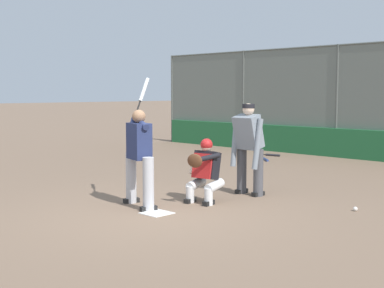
# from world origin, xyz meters

# --- Properties ---
(ground_plane) EXTENTS (160.00, 160.00, 0.00)m
(ground_plane) POSITION_xyz_m (0.00, 0.00, 0.00)
(ground_plane) COLOR #7A604C
(home_plate_marker) EXTENTS (0.43, 0.43, 0.01)m
(home_plate_marker) POSITION_xyz_m (0.00, 0.00, 0.01)
(home_plate_marker) COLOR white
(home_plate_marker) RESTS_ON ground_plane
(bleachers_beyond) EXTENTS (12.62, 3.05, 1.80)m
(bleachers_beyond) POSITION_xyz_m (2.29, -11.76, 0.59)
(bleachers_beyond) COLOR slate
(bleachers_beyond) RESTS_ON ground_plane
(batter_at_plate) EXTENTS (0.90, 0.85, 2.22)m
(batter_at_plate) POSITION_xyz_m (0.60, -0.15, 0.91)
(batter_at_plate) COLOR #B7B7BC
(batter_at_plate) RESTS_ON ground_plane
(catcher_behind_plate) EXTENTS (0.64, 0.75, 1.14)m
(catcher_behind_plate) POSITION_xyz_m (0.04, -1.17, 0.59)
(catcher_behind_plate) COLOR silver
(catcher_behind_plate) RESTS_ON ground_plane
(umpire_home) EXTENTS (0.71, 0.44, 1.75)m
(umpire_home) POSITION_xyz_m (-0.08, -2.28, 0.94)
(umpire_home) COLOR #4C4C51
(umpire_home) RESTS_ON ground_plane
(spare_bat_near_backstop) EXTENTS (0.71, 0.63, 0.07)m
(spare_bat_near_backstop) POSITION_xyz_m (2.80, -6.70, 0.03)
(spare_bat_near_backstop) COLOR black
(spare_bat_near_backstop) RESTS_ON ground_plane
(spare_bat_by_padding) EXTENTS (0.82, 0.20, 0.07)m
(spare_bat_by_padding) POSITION_xyz_m (3.30, -7.66, 0.03)
(spare_bat_by_padding) COLOR black
(spare_bat_by_padding) RESTS_ON ground_plane
(baseball_loose) EXTENTS (0.07, 0.07, 0.07)m
(baseball_loose) POSITION_xyz_m (-2.22, -2.41, 0.04)
(baseball_loose) COLOR white
(baseball_loose) RESTS_ON ground_plane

